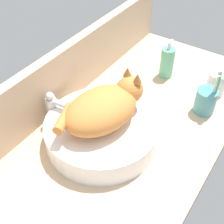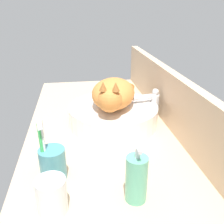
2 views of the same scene
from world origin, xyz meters
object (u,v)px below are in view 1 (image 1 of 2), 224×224
(cat, at_px, (104,107))
(soap_dispenser, at_px, (167,62))
(sink_basin, at_px, (101,132))
(faucet, at_px, (55,108))
(water_glass, at_px, (216,84))
(toothbrush_cup, at_px, (206,100))

(cat, xyz_separation_m, soap_dispenser, (0.43, -0.01, -0.07))
(cat, bearing_deg, sink_basin, 168.32)
(sink_basin, bearing_deg, cat, -11.68)
(faucet, relative_size, water_glass, 1.51)
(faucet, relative_size, soap_dispenser, 0.86)
(sink_basin, xyz_separation_m, faucet, (-0.02, 0.17, 0.03))
(toothbrush_cup, bearing_deg, sink_basin, 145.14)
(soap_dispenser, bearing_deg, water_glass, -88.30)
(sink_basin, bearing_deg, faucet, 98.06)
(faucet, distance_m, soap_dispenser, 0.50)
(toothbrush_cup, bearing_deg, faucet, 131.13)
(toothbrush_cup, distance_m, water_glass, 0.13)
(cat, distance_m, toothbrush_cup, 0.39)
(soap_dispenser, bearing_deg, sink_basin, 178.62)
(water_glass, bearing_deg, faucet, 140.42)
(faucet, xyz_separation_m, water_glass, (0.47, -0.39, -0.03))
(sink_basin, bearing_deg, toothbrush_cup, -34.86)
(toothbrush_cup, bearing_deg, water_glass, 2.90)
(toothbrush_cup, bearing_deg, soap_dispenser, 60.76)
(soap_dispenser, bearing_deg, toothbrush_cup, -119.24)
(toothbrush_cup, xyz_separation_m, water_glass, (0.13, 0.01, -0.01))
(faucet, xyz_separation_m, soap_dispenser, (0.47, -0.18, -0.01))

